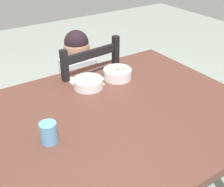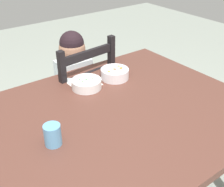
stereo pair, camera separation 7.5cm
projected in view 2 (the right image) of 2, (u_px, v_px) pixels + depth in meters
The scene contains 8 objects.
dining_table at pixel (111, 129), 1.44m from camera, with size 1.45×1.09×0.74m.
dining_chair at pixel (78, 102), 2.03m from camera, with size 0.46×0.46×0.93m.
child_figure at pixel (76, 80), 1.93m from camera, with size 0.32×0.31×0.96m.
bowl_of_peas at pixel (86, 84), 1.62m from camera, with size 0.17×0.17×0.05m.
bowl_of_carrots at pixel (115, 73), 1.72m from camera, with size 0.17×0.17×0.06m.
spoon at pixel (105, 79), 1.72m from camera, with size 0.13×0.09×0.01m.
drinking_cup at pixel (53, 135), 1.19m from camera, with size 0.07×0.07×0.09m, color #62A3D4.
paper_napkin at pixel (85, 84), 1.67m from camera, with size 0.16×0.14×0.00m, color white.
Camera 2 is at (-0.69, -0.93, 1.53)m, focal length 46.43 mm.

